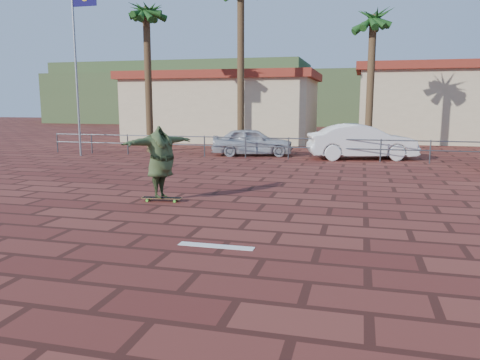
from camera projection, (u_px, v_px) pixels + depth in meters
The scene contains 14 objects.
ground at pixel (201, 227), 9.74m from camera, with size 120.00×120.00×0.00m, color maroon.
paint_stripe at pixel (216, 246), 8.42m from camera, with size 1.40×0.22×0.01m, color white.
guardrail at pixel (289, 144), 21.09m from camera, with size 24.06×0.06×1.00m.
flagpole at pixel (78, 57), 21.92m from camera, with size 1.30×0.10×8.00m.
palm_far_left at pixel (146, 16), 23.36m from camera, with size 2.40×2.40×8.25m.
palm_center at pixel (373, 23), 22.63m from camera, with size 2.40×2.40×7.75m.
building_west at pixel (224, 106), 31.85m from camera, with size 12.60×7.60×4.50m.
building_east at pixel (440, 103), 30.27m from camera, with size 10.60×6.60×5.00m.
hill_front at pixel (336, 98), 56.99m from camera, with size 70.00×18.00×6.00m, color #384C28.
hill_back at pixel (184, 92), 67.99m from camera, with size 35.00×14.00×8.00m, color #384C28.
longboard at pixel (162, 198), 12.22m from camera, with size 1.08×0.36×0.10m.
skateboarder at pixel (161, 162), 12.06m from camera, with size 2.29×0.62×1.87m, color #3A4B28.
car_silver at pixel (252, 142), 22.68m from camera, with size 1.58×3.92×1.34m, color #BABCC2.
car_white at pixel (362, 142), 21.23m from camera, with size 1.67×4.80×1.58m, color white.
Camera 1 is at (3.15, -8.94, 2.56)m, focal length 35.00 mm.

